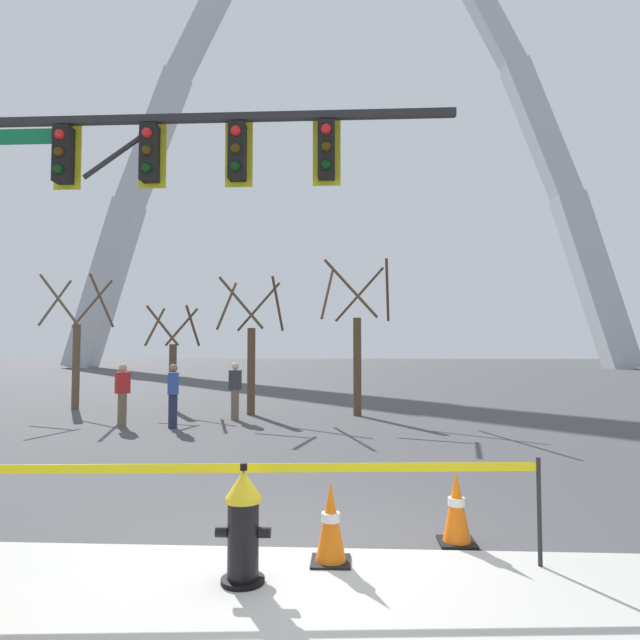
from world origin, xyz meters
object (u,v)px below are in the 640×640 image
object	(u,v)px
pedestrian_walking_right	(235,390)
monument_arch	(344,144)
pedestrian_standing_center	(173,395)
traffic_signal_gantry	(123,194)
traffic_cone_curb_edge	(331,523)
pedestrian_walking_left	(122,394)
fire_hydrant	(243,526)
traffic_cone_mid_sidewalk	(456,507)

from	to	relation	value
pedestrian_walking_right	monument_arch	bearing A→B (deg)	86.37
monument_arch	pedestrian_standing_center	size ratio (longest dim) A/B	38.19
traffic_signal_gantry	monument_arch	world-z (taller)	monument_arch
traffic_signal_gantry	traffic_cone_curb_edge	bearing A→B (deg)	-44.16
pedestrian_walking_left	pedestrian_standing_center	xyz separation A→B (m)	(1.38, -0.22, 0.00)
fire_hydrant	pedestrian_standing_center	size ratio (longest dim) A/B	0.62
traffic_signal_gantry	pedestrian_walking_left	distance (m)	6.84
fire_hydrant	pedestrian_walking_left	xyz separation A→B (m)	(-4.86, 9.15, 0.35)
traffic_cone_curb_edge	traffic_cone_mid_sidewalk	bearing A→B (deg)	24.73
traffic_cone_mid_sidewalk	traffic_cone_curb_edge	bearing A→B (deg)	-155.27
monument_arch	pedestrian_walking_right	bearing A→B (deg)	-93.63
fire_hydrant	traffic_cone_mid_sidewalk	xyz separation A→B (m)	(1.96, 1.04, -0.11)
traffic_cone_mid_sidewalk	pedestrian_walking_left	world-z (taller)	pedestrian_walking_left
pedestrian_standing_center	pedestrian_walking_right	world-z (taller)	same
pedestrian_walking_right	traffic_cone_curb_edge	bearing A→B (deg)	-73.61
traffic_signal_gantry	monument_arch	bearing A→B (deg)	86.40
traffic_cone_mid_sidewalk	traffic_signal_gantry	size ratio (longest dim) A/B	0.09
pedestrian_walking_left	pedestrian_standing_center	world-z (taller)	same
fire_hydrant	pedestrian_standing_center	xyz separation A→B (m)	(-3.48, 8.93, 0.35)
fire_hydrant	pedestrian_walking_left	bearing A→B (deg)	117.95
fire_hydrant	traffic_cone_mid_sidewalk	distance (m)	2.22
fire_hydrant	pedestrian_walking_right	distance (m)	10.84
traffic_cone_mid_sidewalk	monument_arch	bearing A→B (deg)	91.57
traffic_cone_curb_edge	pedestrian_standing_center	world-z (taller)	pedestrian_standing_center
pedestrian_walking_left	traffic_cone_mid_sidewalk	bearing A→B (deg)	-49.95
traffic_cone_curb_edge	pedestrian_walking_left	distance (m)	10.33
pedestrian_standing_center	pedestrian_walking_right	distance (m)	2.06
traffic_signal_gantry	pedestrian_walking_right	size ratio (longest dim) A/B	4.92
fire_hydrant	monument_arch	bearing A→B (deg)	89.46
pedestrian_standing_center	pedestrian_walking_right	bearing A→B (deg)	53.87
traffic_signal_gantry	monument_arch	distance (m)	54.42
traffic_signal_gantry	pedestrian_standing_center	bearing A→B (deg)	98.86
traffic_cone_curb_edge	pedestrian_walking_right	distance (m)	10.57
monument_arch	pedestrian_walking_right	size ratio (longest dim) A/B	38.19
traffic_signal_gantry	pedestrian_walking_right	world-z (taller)	traffic_signal_gantry
fire_hydrant	traffic_signal_gantry	world-z (taller)	traffic_signal_gantry
pedestrian_standing_center	traffic_signal_gantry	bearing A→B (deg)	-81.14
traffic_cone_mid_sidewalk	pedestrian_walking_left	bearing A→B (deg)	130.05
traffic_cone_mid_sidewalk	traffic_signal_gantry	world-z (taller)	traffic_signal_gantry
traffic_cone_mid_sidewalk	pedestrian_standing_center	xyz separation A→B (m)	(-5.44, 7.89, 0.46)
fire_hydrant	traffic_cone_curb_edge	bearing A→B (deg)	33.11
traffic_signal_gantry	monument_arch	xyz separation A→B (m)	(3.18, 50.51, 20.02)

